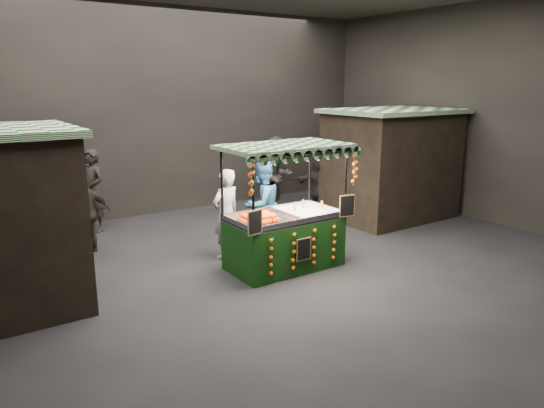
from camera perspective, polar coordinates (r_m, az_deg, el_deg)
ground at (r=8.77m, az=0.28°, el=-7.71°), size 12.00×12.00×0.00m
market_hall at (r=8.17m, az=0.31°, el=14.98°), size 12.10×10.10×5.05m
neighbour_stall_right at (r=12.35m, az=13.36°, el=4.50°), size 3.00×2.20×2.60m
juice_stall at (r=8.76m, az=1.58°, el=-3.05°), size 2.25×1.33×2.18m
vendor_grey at (r=9.26m, az=-5.26°, el=-1.14°), size 0.69×0.54×1.68m
vendor_blue at (r=9.74m, az=-1.13°, el=-0.11°), size 0.98×0.85×1.75m
shopper_0 at (r=9.82m, az=-26.25°, el=-1.74°), size 0.72×0.64×1.65m
shopper_1 at (r=12.48m, az=0.45°, el=3.14°), size 0.95×0.77×1.83m
shopper_2 at (r=10.19m, az=-20.34°, el=-1.00°), size 0.90×0.38×1.53m
shopper_3 at (r=13.96m, az=0.44°, el=4.10°), size 1.06×1.30×1.76m
shopper_5 at (r=12.37m, az=5.56°, el=2.26°), size 1.28×1.37×1.53m
shopper_6 at (r=11.57m, az=-19.72°, el=1.43°), size 0.63×0.77×1.81m
shopper_7 at (r=10.43m, az=-24.48°, el=-0.53°), size 0.74×0.64×1.72m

